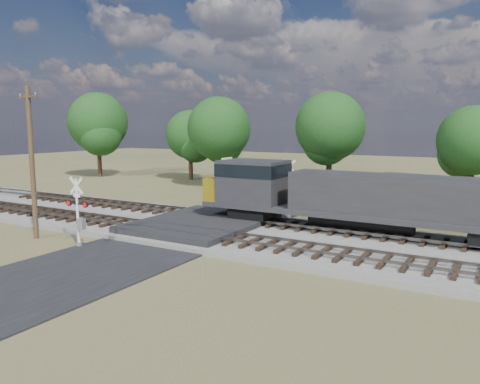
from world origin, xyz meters
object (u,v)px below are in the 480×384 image
Objects in this scene: utility_pole at (32,159)px; crossing_signal_far at (287,194)px; equipment_shed at (401,194)px; crossing_signal_near at (79,218)px.

crossing_signal_far is at bearing 60.77° from utility_pole.
equipment_shed is at bearing 58.89° from utility_pole.
crossing_signal_far is 0.89× the size of equipment_shed.
crossing_signal_near is 0.81× the size of equipment_shed.
utility_pole reaches higher than crossing_signal_far.
crossing_signal_far is at bearing 61.09° from crossing_signal_near.
crossing_signal_near is 0.44× the size of utility_pole.
equipment_shed is at bearing 54.29° from crossing_signal_near.
crossing_signal_near is at bearing -113.92° from equipment_shed.
crossing_signal_near is 23.46m from equipment_shed.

